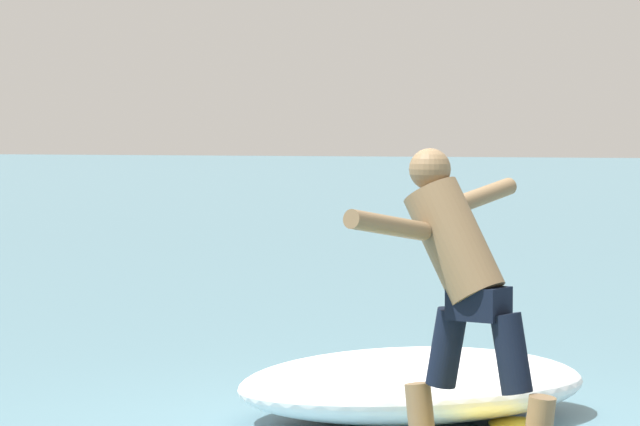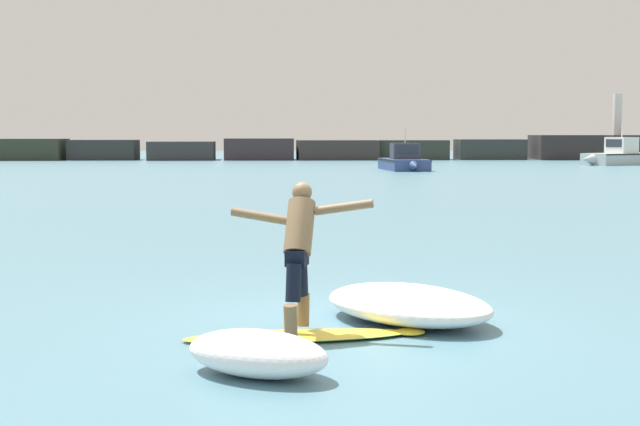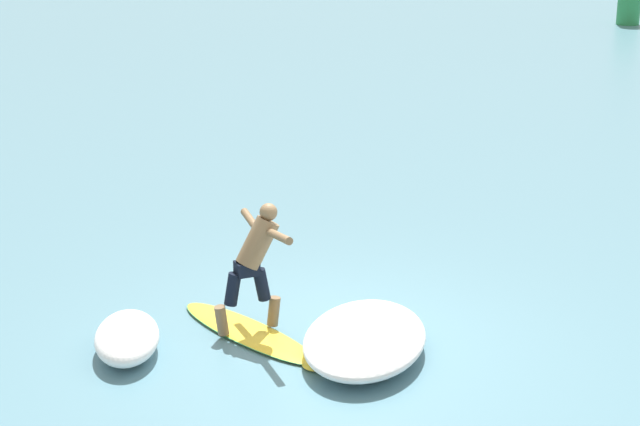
% 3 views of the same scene
% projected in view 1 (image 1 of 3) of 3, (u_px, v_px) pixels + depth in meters
% --- Properties ---
extents(surfer, '(1.47, 0.86, 1.51)m').
position_uv_depth(surfer, '(459.00, 277.00, 7.29)').
color(surfer, brown).
rests_on(surfer, surfboard).
extents(wave_foam_at_nose, '(2.37, 2.43, 0.39)m').
position_uv_depth(wave_foam_at_nose, '(414.00, 385.00, 8.68)').
color(wave_foam_at_nose, white).
rests_on(wave_foam_at_nose, ground).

